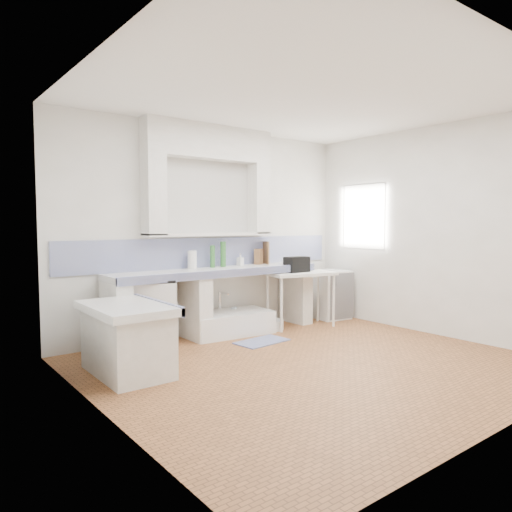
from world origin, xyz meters
TOP-DOWN VIEW (x-y plane):
  - floor at (0.00, 0.00)m, footprint 4.50×4.50m
  - ceiling at (0.00, 0.00)m, footprint 4.50×4.50m
  - wall_back at (0.00, 2.00)m, footprint 4.50×0.00m
  - wall_left at (-2.25, 0.00)m, footprint 0.00×4.50m
  - wall_right at (2.25, 0.00)m, footprint 0.00×4.50m
  - alcove_mass at (-0.10, 1.88)m, footprint 1.90×0.25m
  - window_frame at (2.42, 1.20)m, footprint 0.35×0.86m
  - lace_valance at (2.28, 1.20)m, footprint 0.01×0.84m
  - counter_slab at (-0.10, 1.70)m, footprint 3.00×0.60m
  - counter_lip at (-0.10, 1.42)m, footprint 3.00×0.04m
  - counter_pier_left at (-1.50, 1.70)m, footprint 0.20×0.55m
  - counter_pier_mid at (-0.45, 1.70)m, footprint 0.20×0.55m
  - counter_pier_right at (1.30, 1.70)m, footprint 0.20×0.55m
  - peninsula_top at (-1.70, 0.90)m, footprint 0.70×1.10m
  - peninsula_base at (-1.70, 0.90)m, footprint 0.60×1.00m
  - peninsula_lip at (-1.37, 0.90)m, footprint 0.04×1.10m
  - backsplash at (0.00, 1.99)m, footprint 4.27×0.03m
  - stove at (-1.09, 1.70)m, footprint 0.69×0.68m
  - sink at (0.06, 1.67)m, footprint 1.18×0.71m
  - side_table at (1.15, 1.42)m, footprint 1.05×0.73m
  - fridge at (1.93, 1.58)m, footprint 0.56×0.56m
  - bucket_red at (-0.05, 1.59)m, footprint 0.36×0.36m
  - bucket_orange at (0.24, 1.67)m, footprint 0.39×0.39m
  - bucket_blue at (0.39, 1.58)m, footprint 0.32×0.32m
  - basin_white at (0.68, 1.53)m, footprint 0.40×0.40m
  - water_bottle_a at (0.04, 1.81)m, footprint 0.08×0.08m
  - water_bottle_b at (0.27, 1.85)m, footprint 0.09×0.09m
  - black_bag at (1.10, 1.46)m, footprint 0.35×0.20m
  - green_bottle_a at (-0.09, 1.85)m, footprint 0.08×0.08m
  - green_bottle_b at (0.09, 1.85)m, footprint 0.09×0.09m
  - knife_block at (0.71, 1.85)m, footprint 0.14×0.13m
  - cutting_board at (0.85, 1.85)m, footprint 0.11×0.23m
  - paper_towel at (-0.40, 1.85)m, footprint 0.13×0.13m
  - soap_bottle at (0.38, 1.85)m, footprint 0.09×0.09m
  - rug at (0.14, 1.06)m, footprint 0.71×0.45m

SIDE VIEW (x-z plane):
  - floor at x=0.00m, z-range 0.00..0.00m
  - rug at x=0.14m, z-range 0.00..0.01m
  - basin_white at x=0.68m, z-range 0.00..0.14m
  - bucket_red at x=-0.05m, z-range 0.00..0.27m
  - sink at x=0.06m, z-range 0.00..0.27m
  - bucket_orange at x=0.24m, z-range 0.00..0.28m
  - bucket_blue at x=0.39m, z-range 0.00..0.29m
  - water_bottle_a at x=0.04m, z-range 0.00..0.29m
  - water_bottle_b at x=0.27m, z-range 0.00..0.32m
  - peninsula_base at x=-1.70m, z-range 0.00..0.62m
  - fridge at x=1.93m, z-range 0.00..0.76m
  - side_table at x=1.15m, z-range 0.38..0.42m
  - stove at x=-1.09m, z-range 0.00..0.80m
  - counter_pier_left at x=-1.50m, z-range 0.00..0.82m
  - counter_pier_mid at x=-0.45m, z-range 0.00..0.82m
  - counter_pier_right at x=1.30m, z-range 0.00..0.82m
  - peninsula_top at x=-1.70m, z-range 0.62..0.70m
  - peninsula_lip at x=-1.37m, z-range 0.61..0.71m
  - counter_slab at x=-0.10m, z-range 0.82..0.90m
  - counter_lip at x=-0.10m, z-range 0.81..0.91m
  - black_bag at x=1.10m, z-range 0.79..1.02m
  - soap_bottle at x=0.38m, z-range 0.90..1.07m
  - knife_block at x=0.71m, z-range 0.90..1.13m
  - paper_towel at x=-0.40m, z-range 0.90..1.14m
  - green_bottle_a at x=-0.09m, z-range 0.90..1.20m
  - cutting_board at x=0.85m, z-range 0.90..1.23m
  - green_bottle_b at x=0.09m, z-range 0.90..1.25m
  - backsplash at x=0.00m, z-range 0.90..1.30m
  - wall_back at x=0.00m, z-range -0.85..3.65m
  - wall_left at x=-2.25m, z-range -0.85..3.65m
  - wall_right at x=2.25m, z-range -0.85..3.65m
  - window_frame at x=2.42m, z-range 1.07..2.13m
  - lace_valance at x=2.28m, z-range 1.86..2.10m
  - alcove_mass at x=-0.10m, z-range 2.35..2.80m
  - ceiling at x=0.00m, z-range 2.80..2.80m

